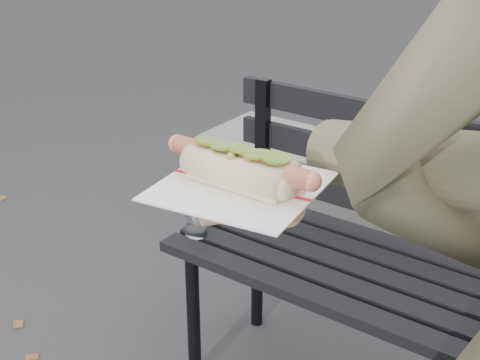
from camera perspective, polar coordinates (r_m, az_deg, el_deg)
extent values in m
cylinder|color=black|center=(2.06, -3.99, -11.59)|extent=(0.04, 0.04, 0.45)
cylinder|color=black|center=(2.28, 1.49, -7.53)|extent=(0.04, 0.04, 0.45)
cube|color=black|center=(1.64, 14.38, -12.75)|extent=(1.50, 0.07, 0.03)
cube|color=black|center=(1.71, 15.56, -11.18)|extent=(1.50, 0.07, 0.03)
cube|color=black|center=(1.78, 16.64, -9.73)|extent=(1.50, 0.07, 0.03)
cube|color=black|center=(1.85, 17.62, -8.40)|extent=(1.50, 0.07, 0.03)
cube|color=black|center=(1.93, 18.53, -7.16)|extent=(1.50, 0.07, 0.03)
cube|color=black|center=(2.10, 1.93, 3.07)|extent=(0.04, 0.03, 0.42)
cube|color=black|center=(1.90, 19.24, -4.06)|extent=(1.50, 0.02, 0.08)
cube|color=black|center=(1.85, 19.79, -0.51)|extent=(1.50, 0.02, 0.08)
cylinder|color=white|center=(1.92, -3.82, -2.20)|extent=(0.06, 0.06, 0.19)
cylinder|color=white|center=(1.87, -3.91, 0.67)|extent=(0.03, 0.03, 0.02)
cube|color=slate|center=(2.88, 8.39, -1.21)|extent=(1.20, 0.40, 0.40)
cylinder|color=#D8A384|center=(0.82, 2.68, -1.72)|extent=(0.09, 0.08, 0.07)
ellipsoid|color=#D8A384|center=(0.83, 0.00, -1.56)|extent=(0.10, 0.11, 0.03)
cylinder|color=#D8A384|center=(0.84, -4.23, -1.20)|extent=(0.05, 0.02, 0.02)
cylinder|color=#D8A384|center=(0.86, -3.38, -0.73)|extent=(0.05, 0.02, 0.02)
cylinder|color=#D8A384|center=(0.87, -2.55, -0.28)|extent=(0.05, 0.02, 0.02)
cylinder|color=#D8A384|center=(0.88, -1.75, 0.16)|extent=(0.05, 0.02, 0.02)
cylinder|color=#D8A384|center=(0.79, -1.76, -3.04)|extent=(0.04, 0.05, 0.02)
cube|color=white|center=(0.83, 0.00, -0.50)|extent=(0.21, 0.21, 0.00)
cube|color=#B21E1E|center=(0.83, 0.00, -0.40)|extent=(0.19, 0.03, 0.00)
cylinder|color=#D87453|center=(0.81, 0.00, 1.60)|extent=(0.20, 0.02, 0.02)
sphere|color=#D87453|center=(0.87, -5.35, 3.10)|extent=(0.03, 0.02, 0.02)
sphere|color=#D87453|center=(0.76, 6.09, -0.12)|extent=(0.02, 0.02, 0.02)
sphere|color=#9E6B2D|center=(0.79, 0.70, 1.66)|extent=(0.01, 0.01, 0.01)
sphere|color=#9E6B2D|center=(0.84, -1.80, 2.91)|extent=(0.01, 0.01, 0.01)
sphere|color=#9E6B2D|center=(0.81, -0.50, 2.44)|extent=(0.01, 0.01, 0.01)
sphere|color=#9E6B2D|center=(0.78, 3.01, 0.72)|extent=(0.01, 0.01, 0.01)
sphere|color=#9E6B2D|center=(0.80, -0.77, 1.89)|extent=(0.01, 0.01, 0.01)
sphere|color=#9E6B2D|center=(0.77, 1.70, 0.52)|extent=(0.01, 0.01, 0.01)
sphere|color=#9E6B2D|center=(0.80, 0.53, 1.48)|extent=(0.01, 0.01, 0.01)
sphere|color=#9E6B2D|center=(0.84, -2.52, 2.55)|extent=(0.01, 0.01, 0.01)
sphere|color=#9E6B2D|center=(0.80, 2.90, 1.72)|extent=(0.01, 0.01, 0.01)
sphere|color=#9E6B2D|center=(0.84, -3.15, 2.47)|extent=(0.01, 0.01, 0.01)
sphere|color=#9E6B2D|center=(0.80, 2.80, 1.80)|extent=(0.01, 0.01, 0.01)
sphere|color=#9E6B2D|center=(0.83, -2.17, 2.89)|extent=(0.01, 0.01, 0.01)
sphere|color=#9E6B2D|center=(0.82, -3.03, 2.24)|extent=(0.01, 0.01, 0.01)
sphere|color=#9E6B2D|center=(0.80, -0.77, 1.97)|extent=(0.01, 0.01, 0.01)
sphere|color=#9E6B2D|center=(0.79, 2.94, 1.36)|extent=(0.01, 0.01, 0.01)
sphere|color=#9E6B2D|center=(0.82, 1.90, 2.11)|extent=(0.01, 0.01, 0.01)
sphere|color=#9E6B2D|center=(0.82, 0.41, 2.58)|extent=(0.01, 0.01, 0.01)
sphere|color=#9E6B2D|center=(0.83, -0.32, 2.78)|extent=(0.01, 0.01, 0.01)
sphere|color=#9E6B2D|center=(0.80, 2.00, 1.46)|extent=(0.01, 0.01, 0.01)
sphere|color=#9E6B2D|center=(0.80, 3.90, 1.48)|extent=(0.01, 0.01, 0.01)
sphere|color=#9E6B2D|center=(0.79, 3.40, 1.16)|extent=(0.01, 0.01, 0.01)
sphere|color=#9E6B2D|center=(0.82, 0.29, 2.53)|extent=(0.01, 0.01, 0.01)
cylinder|color=olive|center=(0.84, -2.69, 3.33)|extent=(0.04, 0.04, 0.01)
cylinder|color=olive|center=(0.82, -1.28, 2.87)|extent=(0.04, 0.04, 0.01)
cylinder|color=olive|center=(0.81, 0.10, 2.65)|extent=(0.04, 0.04, 0.01)
cylinder|color=olive|center=(0.79, 1.47, 2.22)|extent=(0.04, 0.04, 0.01)
cylinder|color=olive|center=(0.78, 3.07, 1.92)|extent=(0.04, 0.04, 0.01)
cube|color=brown|center=(3.46, -19.74, -1.51)|extent=(0.05, 0.07, 0.00)
cube|color=brown|center=(2.36, -17.34, -14.21)|extent=(0.05, 0.05, 0.00)
cube|color=brown|center=(2.52, -18.40, -11.59)|extent=(0.06, 0.05, 0.00)
cube|color=brown|center=(3.04, 0.05, -3.61)|extent=(0.06, 0.07, 0.00)
cube|color=brown|center=(3.25, 7.21, -1.90)|extent=(0.05, 0.03, 0.00)
cube|color=brown|center=(4.01, -4.01, 3.50)|extent=(0.05, 0.06, 0.00)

